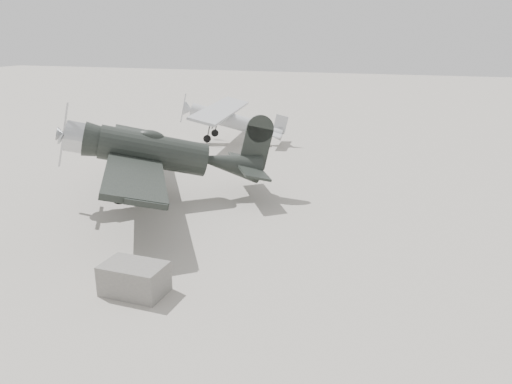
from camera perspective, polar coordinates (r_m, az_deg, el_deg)
ground at (r=16.25m, az=-8.29°, el=-8.34°), size 160.00×160.00×0.00m
lowwing_monoplane at (r=21.90m, az=-10.52°, el=4.35°), size 9.92×11.69×4.02m
highwing_monoplane at (r=33.40m, az=-3.06°, el=8.57°), size 7.10×9.96×2.81m
equipment_block at (r=14.75m, az=-13.74°, el=-9.60°), size 1.82×1.17×0.89m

